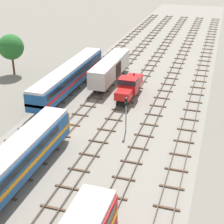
{
  "coord_description": "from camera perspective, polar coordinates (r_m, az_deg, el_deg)",
  "views": [
    {
      "loc": [
        12.23,
        3.98,
        20.93
      ],
      "look_at": [
        0.0,
        42.78,
        1.5
      ],
      "focal_mm": 56.56,
      "sensor_mm": 36.0,
      "label": 1
    }
  ],
  "objects": [
    {
      "name": "signal_post_nearest",
      "position": [
        42.12,
        2.27,
        0.26
      ],
      "size": [
        0.28,
        0.47,
        4.61
      ],
      "color": "gray",
      "rests_on": "ground"
    },
    {
      "name": "track_left",
      "position": [
        59.43,
        -0.25,
        5.05
      ],
      "size": [
        2.4,
        126.0,
        0.29
      ],
      "color": "#47382D",
      "rests_on": "ground"
    },
    {
      "name": "freight_boxcar_left_farther",
      "position": [
        58.56,
        -0.28,
        7.13
      ],
      "size": [
        2.87,
        14.0,
        3.6
      ],
      "color": "beige",
      "rests_on": "ground"
    },
    {
      "name": "passenger_coach_far_left_midfar",
      "position": [
        54.95,
        -6.93,
        5.87
      ],
      "size": [
        2.96,
        22.0,
        3.8
      ],
      "color": "#194C8C",
      "rests_on": "ground"
    },
    {
      "name": "track_centre_left",
      "position": [
        58.25,
        4.22,
        4.54
      ],
      "size": [
        2.4,
        126.0,
        0.29
      ],
      "color": "#47382D",
      "rests_on": "ground"
    },
    {
      "name": "track_centre",
      "position": [
        57.44,
        8.84,
        3.99
      ],
      "size": [
        2.4,
        126.0,
        0.29
      ],
      "color": "#47382D",
      "rests_on": "ground"
    },
    {
      "name": "ballast_bed",
      "position": [
        57.39,
        3.98,
        4.08
      ],
      "size": [
        23.01,
        176.0,
        0.01
      ],
      "primitive_type": "cube",
      "color": "gray",
      "rests_on": "ground"
    },
    {
      "name": "track_far_left",
      "position": [
        60.96,
        -4.53,
        5.5
      ],
      "size": [
        2.4,
        126.0,
        0.29
      ],
      "color": "#47382D",
      "rests_on": "ground"
    },
    {
      "name": "diesel_railcar_left_mid",
      "position": [
        33.82,
        -16.23,
        -8.47
      ],
      "size": [
        2.96,
        20.5,
        3.8
      ],
      "color": "#194C8C",
      "rests_on": "ground"
    },
    {
      "name": "ground_plane",
      "position": [
        57.39,
        3.98,
        4.08
      ],
      "size": [
        480.0,
        480.0,
        0.0
      ],
      "primitive_type": "plane",
      "color": "slate"
    },
    {
      "name": "track_centre_right",
      "position": [
        57.02,
        13.56,
        3.4
      ],
      "size": [
        2.4,
        126.0,
        0.29
      ],
      "color": "#47382D",
      "rests_on": "ground"
    },
    {
      "name": "lineside_tree_1",
      "position": [
        63.9,
        -16.0,
        10.06
      ],
      "size": [
        4.38,
        4.38,
        7.14
      ],
      "color": "#4C331E",
      "rests_on": "ground"
    },
    {
      "name": "shunter_loco_centre_left_far",
      "position": [
        52.24,
        2.76,
        4.27
      ],
      "size": [
        2.74,
        8.46,
        3.1
      ],
      "color": "red",
      "rests_on": "ground"
    }
  ]
}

